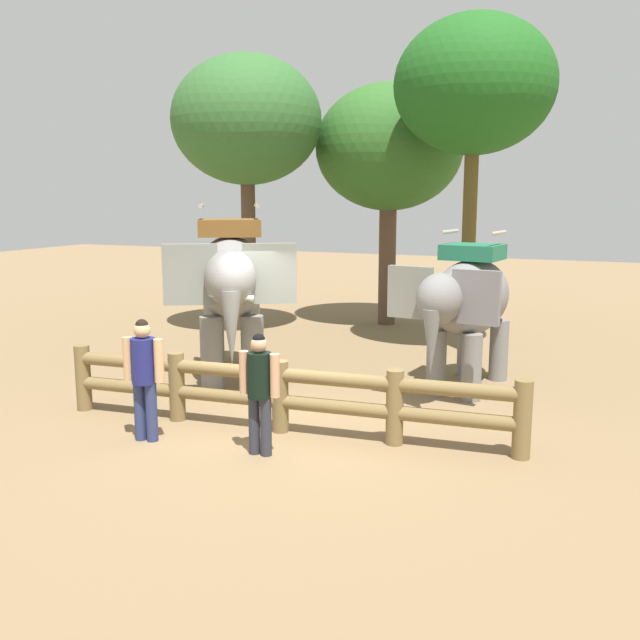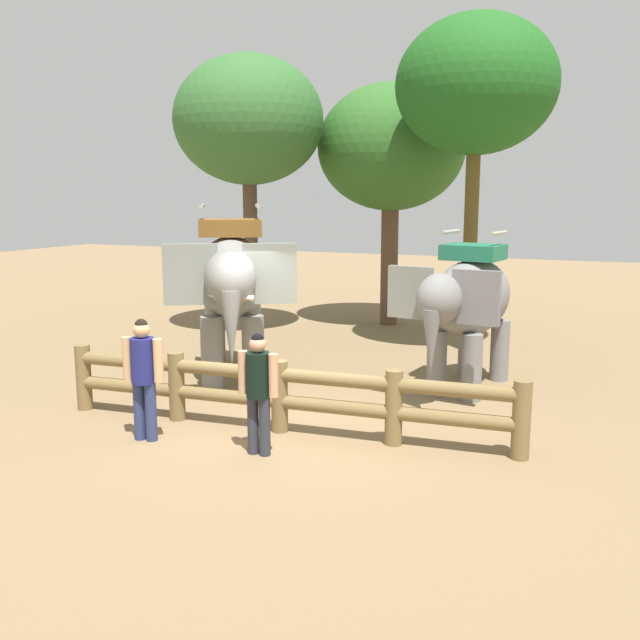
% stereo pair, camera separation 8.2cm
% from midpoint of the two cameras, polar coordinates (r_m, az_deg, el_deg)
% --- Properties ---
extents(ground_plane, '(60.00, 60.00, 0.00)m').
position_cam_midpoint_polar(ground_plane, '(10.40, -2.80, -8.86)').
color(ground_plane, olive).
extents(log_fence, '(6.94, 0.77, 1.05)m').
position_cam_midpoint_polar(log_fence, '(10.13, -3.09, -5.80)').
color(log_fence, brown).
rests_on(log_fence, ground).
extents(elephant_near_left, '(3.07, 3.75, 3.23)m').
position_cam_midpoint_polar(elephant_near_left, '(12.82, -7.04, 3.04)').
color(elephant_near_left, gray).
rests_on(elephant_near_left, ground).
extents(elephant_center, '(1.86, 3.30, 2.79)m').
position_cam_midpoint_polar(elephant_center, '(12.32, 12.11, 1.43)').
color(elephant_center, slate).
rests_on(elephant_center, ground).
extents(tourist_woman_in_black, '(0.61, 0.37, 1.72)m').
position_cam_midpoint_polar(tourist_woman_in_black, '(9.96, -13.98, -4.03)').
color(tourist_woman_in_black, navy).
rests_on(tourist_woman_in_black, ground).
extents(tourist_man_in_blue, '(0.58, 0.32, 1.63)m').
position_cam_midpoint_polar(tourist_man_in_blue, '(9.17, -4.80, -5.31)').
color(tourist_man_in_blue, '#2C2E3A').
rests_on(tourist_man_in_blue, ground).
extents(tree_far_left, '(3.60, 3.60, 6.68)m').
position_cam_midpoint_polar(tree_far_left, '(17.46, -5.70, 15.78)').
color(tree_far_left, brown).
rests_on(tree_far_left, ground).
extents(tree_back_center, '(3.77, 3.77, 6.19)m').
position_cam_midpoint_polar(tree_back_center, '(18.46, 5.96, 13.70)').
color(tree_back_center, brown).
rests_on(tree_back_center, ground).
extents(tree_far_right, '(3.37, 3.37, 7.08)m').
position_cam_midpoint_polar(tree_far_right, '(15.71, 12.76, 18.03)').
color(tree_far_right, brown).
rests_on(tree_far_right, ground).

